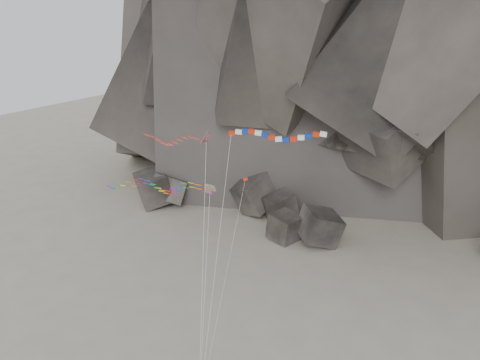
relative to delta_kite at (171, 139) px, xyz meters
The scene contains 6 objects.
ground 23.73m from the delta_kite, 17.51° to the right, with size 260.00×260.00×0.00m, color #9F9480.
boulder_field 38.25m from the delta_kite, 91.10° to the left, with size 74.77×16.19×8.63m.
delta_kite is the anchor object (origin of this frame).
banner_kite 11.32m from the delta_kite, 23.16° to the left, with size 9.76×18.58×23.26m.
parafoil_kite 6.52m from the delta_kite, behind, with size 21.77×12.70×17.37m.
pennant_kite 12.38m from the delta_kite, ahead, with size 3.54×13.71×18.40m.
Camera 1 is at (31.74, -42.12, 37.95)m, focal length 40.00 mm.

